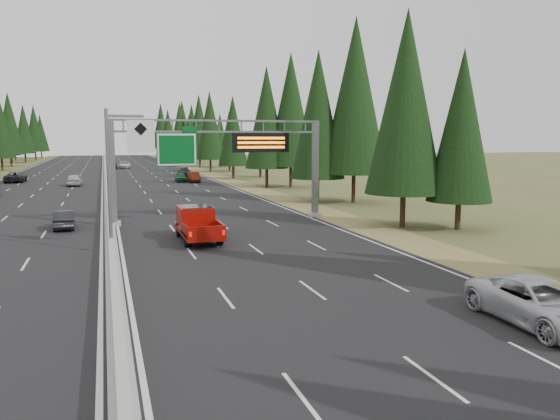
{
  "coord_description": "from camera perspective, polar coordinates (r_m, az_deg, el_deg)",
  "views": [
    {
      "loc": [
        -0.21,
        -6.51,
        6.48
      ],
      "look_at": [
        8.34,
        20.0,
        2.8
      ],
      "focal_mm": 35.0,
      "sensor_mm": 36.0,
      "label": 1
    }
  ],
  "objects": [
    {
      "name": "car_ahead_green",
      "position": [
        82.18,
        -10.31,
        3.4
      ],
      "size": [
        1.72,
        3.99,
        1.34
      ],
      "primitive_type": "imported",
      "rotation": [
        0.0,
        0.0,
        -0.03
      ],
      "color": "#155E33",
      "rests_on": "road"
    },
    {
      "name": "car_onc_near",
      "position": [
        41.74,
        -21.64,
        -0.93
      ],
      "size": [
        1.54,
        3.99,
        1.3
      ],
      "primitive_type": "imported",
      "rotation": [
        0.0,
        0.0,
        3.18
      ],
      "color": "black",
      "rests_on": "road"
    },
    {
      "name": "sign_gantry",
      "position": [
        42.41,
        -5.46,
        5.85
      ],
      "size": [
        16.75,
        0.98,
        7.8
      ],
      "color": "slate",
      "rests_on": "road"
    },
    {
      "name": "silver_minivan",
      "position": [
        21.0,
        25.6,
        -8.74
      ],
      "size": [
        2.71,
        5.7,
        1.57
      ],
      "primitive_type": "imported",
      "rotation": [
        0.0,
        0.0,
        -0.02
      ],
      "color": "#BBBBC1",
      "rests_on": "road"
    },
    {
      "name": "road",
      "position": [
        86.75,
        -17.7,
        2.91
      ],
      "size": [
        32.0,
        260.0,
        0.08
      ],
      "primitive_type": "cube",
      "color": "black",
      "rests_on": "ground"
    },
    {
      "name": "red_pickup",
      "position": [
        35.13,
        -8.7,
        -1.17
      ],
      "size": [
        2.26,
        6.34,
        2.07
      ],
      "color": "black",
      "rests_on": "road"
    },
    {
      "name": "car_ahead_far",
      "position": [
        119.64,
        -17.08,
        4.49
      ],
      "size": [
        1.89,
        4.51,
        1.52
      ],
      "primitive_type": "imported",
      "rotation": [
        0.0,
        0.0,
        -0.02
      ],
      "color": "black",
      "rests_on": "road"
    },
    {
      "name": "car_ahead_dkgrey",
      "position": [
        94.16,
        -9.98,
        3.95
      ],
      "size": [
        2.28,
        5.04,
        1.43
      ],
      "primitive_type": "imported",
      "rotation": [
        0.0,
        0.0,
        -0.06
      ],
      "color": "black",
      "rests_on": "road"
    },
    {
      "name": "car_onc_white",
      "position": [
        78.81,
        -20.69,
        2.96
      ],
      "size": [
        1.98,
        4.73,
        1.6
      ],
      "primitive_type": "imported",
      "rotation": [
        0.0,
        0.0,
        3.12
      ],
      "color": "#B3B3B3",
      "rests_on": "road"
    },
    {
      "name": "median_barrier",
      "position": [
        86.73,
        -17.71,
        3.16
      ],
      "size": [
        0.7,
        260.0,
        0.85
      ],
      "color": "#9C9C96",
      "rests_on": "road"
    },
    {
      "name": "hov_sign_pole",
      "position": [
        31.54,
        -16.45,
        4.03
      ],
      "size": [
        2.8,
        0.5,
        8.0
      ],
      "color": "slate",
      "rests_on": "road"
    },
    {
      "name": "car_ahead_white",
      "position": [
        122.5,
        -15.91,
        4.57
      ],
      "size": [
        2.54,
        5.13,
        1.4
      ],
      "primitive_type": "imported",
      "rotation": [
        0.0,
        0.0,
        -0.04
      ],
      "color": "silver",
      "rests_on": "road"
    },
    {
      "name": "shoulder_right",
      "position": [
        88.6,
        -6.1,
        3.31
      ],
      "size": [
        3.6,
        260.0,
        0.06
      ],
      "primitive_type": "cube",
      "color": "olive",
      "rests_on": "ground"
    },
    {
      "name": "car_onc_far",
      "position": [
        88.51,
        -25.9,
        3.12
      ],
      "size": [
        2.62,
        5.52,
        1.52
      ],
      "primitive_type": "imported",
      "rotation": [
        0.0,
        0.0,
        3.13
      ],
      "color": "black",
      "rests_on": "road"
    },
    {
      "name": "car_ahead_dkred",
      "position": [
        81.12,
        -8.99,
        3.42
      ],
      "size": [
        1.7,
        4.44,
        1.44
      ],
      "primitive_type": "imported",
      "rotation": [
        0.0,
        0.0,
        -0.04
      ],
      "color": "#5E1A0D",
      "rests_on": "road"
    },
    {
      "name": "tree_row_right",
      "position": [
        76.51,
        -1.07,
        9.69
      ],
      "size": [
        11.89,
        239.35,
        18.48
      ],
      "color": "black",
      "rests_on": "ground"
    }
  ]
}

